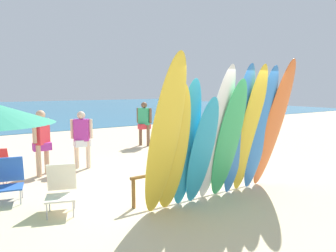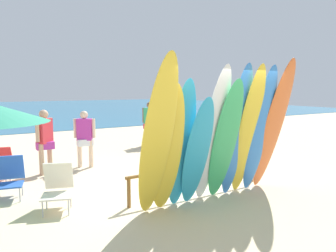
{
  "view_description": "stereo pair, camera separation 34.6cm",
  "coord_description": "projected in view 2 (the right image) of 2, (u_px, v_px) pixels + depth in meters",
  "views": [
    {
      "loc": [
        -4.0,
        -4.81,
        2.16
      ],
      "look_at": [
        0.0,
        1.22,
        1.28
      ],
      "focal_mm": 32.8,
      "sensor_mm": 36.0,
      "label": 1
    },
    {
      "loc": [
        -3.71,
        -5.0,
        2.16
      ],
      "look_at": [
        0.0,
        1.22,
        1.28
      ],
      "focal_mm": 32.8,
      "sensor_mm": 36.0,
      "label": 2
    }
  ],
  "objects": [
    {
      "name": "ground",
      "position": [
        59.0,
        125.0,
        18.34
      ],
      "size": [
        60.0,
        60.0,
        0.0
      ],
      "primitive_type": "plane",
      "color": "beige"
    },
    {
      "name": "ocean_water",
      "position": [
        26.0,
        109.0,
        32.88
      ],
      "size": [
        60.0,
        40.0,
        0.02
      ],
      "primitive_type": "cube",
      "color": "teal",
      "rests_on": "ground"
    },
    {
      "name": "surfboard_rack",
      "position": [
        198.0,
        171.0,
        6.35
      ],
      "size": [
        3.24,
        0.07,
        0.59
      ],
      "color": "brown",
      "rests_on": "ground"
    },
    {
      "name": "surfboard_yellow_0",
      "position": [
        157.0,
        139.0,
        4.9
      ],
      "size": [
        0.57,
        0.94,
        2.72
      ],
      "primitive_type": "ellipsoid",
      "rotation": [
        0.31,
        0.0,
        0.02
      ],
      "color": "yellow",
      "rests_on": "ground"
    },
    {
      "name": "surfboard_yellow_1",
      "position": [
        168.0,
        149.0,
        5.21
      ],
      "size": [
        0.61,
        0.68,
        2.27
      ],
      "primitive_type": "ellipsoid",
      "rotation": [
        0.25,
        0.0,
        -0.05
      ],
      "color": "yellow",
      "rests_on": "ground"
    },
    {
      "name": "surfboard_teal_2",
      "position": [
        182.0,
        145.0,
        5.41
      ],
      "size": [
        0.5,
        0.59,
        2.34
      ],
      "primitive_type": "ellipsoid",
      "rotation": [
        0.22,
        0.0,
        -0.03
      ],
      "color": "#289EC6",
      "rests_on": "ground"
    },
    {
      "name": "surfboard_teal_3",
      "position": [
        197.0,
        152.0,
        5.52
      ],
      "size": [
        0.56,
        0.69,
        2.04
      ],
      "primitive_type": "ellipsoid",
      "rotation": [
        0.29,
        0.0,
        0.04
      ],
      "color": "#289EC6",
      "rests_on": "ground"
    },
    {
      "name": "surfboard_white_4",
      "position": [
        213.0,
        136.0,
        5.66
      ],
      "size": [
        0.55,
        0.8,
        2.59
      ],
      "primitive_type": "ellipsoid",
      "rotation": [
        0.27,
        0.0,
        0.04
      ],
      "color": "white",
      "rests_on": "ground"
    },
    {
      "name": "surfboard_green_5",
      "position": [
        225.0,
        141.0,
        5.79
      ],
      "size": [
        0.6,
        0.82,
        2.35
      ],
      "primitive_type": "ellipsoid",
      "rotation": [
        0.3,
        0.0,
        -0.07
      ],
      "color": "#38B266",
      "rests_on": "ground"
    },
    {
      "name": "surfboard_blue_6",
      "position": [
        237.0,
        132.0,
        5.99
      ],
      "size": [
        0.54,
        0.63,
        2.64
      ],
      "primitive_type": "ellipsoid",
      "rotation": [
        0.21,
        0.0,
        0.03
      ],
      "color": "#337AD1",
      "rests_on": "ground"
    },
    {
      "name": "surfboard_yellow_7",
      "position": [
        248.0,
        131.0,
        6.09
      ],
      "size": [
        0.55,
        0.8,
        2.63
      ],
      "primitive_type": "ellipsoid",
      "rotation": [
        0.26,
        0.0,
        -0.09
      ],
      "color": "yellow",
      "rests_on": "ground"
    },
    {
      "name": "surfboard_blue_8",
      "position": [
        260.0,
        131.0,
        6.24
      ],
      "size": [
        0.55,
        0.77,
        2.63
      ],
      "primitive_type": "ellipsoid",
      "rotation": [
        0.25,
        0.0,
        -0.05
      ],
      "color": "#337AD1",
      "rests_on": "ground"
    },
    {
      "name": "surfboard_orange_9",
      "position": [
        273.0,
        126.0,
        6.38
      ],
      "size": [
        0.6,
        0.92,
        2.76
      ],
      "primitive_type": "ellipsoid",
      "rotation": [
        0.29,
        0.0,
        0.03
      ],
      "color": "orange",
      "rests_on": "ground"
    },
    {
      "name": "beachgoer_by_water",
      "position": [
        150.0,
        121.0,
        11.63
      ],
      "size": [
        0.43,
        0.54,
        1.66
      ],
      "rotation": [
        0.0,
        0.0,
        5.29
      ],
      "color": "brown",
      "rests_on": "ground"
    },
    {
      "name": "beachgoer_strolling",
      "position": [
        45.0,
        137.0,
        7.76
      ],
      "size": [
        0.48,
        0.46,
        1.64
      ],
      "rotation": [
        0.0,
        0.0,
        3.9
      ],
      "color": "tan",
      "rests_on": "ground"
    },
    {
      "name": "beachgoer_near_rack",
      "position": [
        85.0,
        135.0,
        8.4
      ],
      "size": [
        0.53,
        0.37,
        1.56
      ],
      "rotation": [
        0.0,
        0.0,
        2.63
      ],
      "color": "beige",
      "rests_on": "ground"
    },
    {
      "name": "beach_chair_red",
      "position": [
        10.0,
        176.0,
        6.1
      ],
      "size": [
        0.62,
        0.74,
        0.83
      ],
      "rotation": [
        0.0,
        0.0,
        -0.21
      ],
      "color": "#B7B7BC",
      "rests_on": "ground"
    },
    {
      "name": "beach_chair_blue",
      "position": [
        58.0,
        185.0,
        5.52
      ],
      "size": [
        0.68,
        0.77,
        0.83
      ],
      "rotation": [
        0.0,
        0.0,
        -0.33
      ],
      "color": "#B7B7BC",
      "rests_on": "ground"
    }
  ]
}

